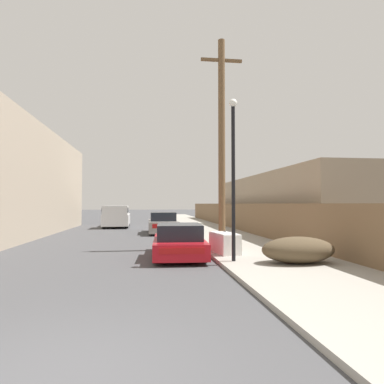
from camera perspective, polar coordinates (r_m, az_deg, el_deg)
sidewalk_curb at (r=27.76m, az=1.62°, el=-5.84°), size 4.20×63.00×0.12m
discarded_fridge at (r=12.78m, az=5.45°, el=-8.44°), size 0.90×1.67×0.76m
parked_sports_car_red at (r=12.54m, az=-2.22°, el=-8.29°), size 1.98×4.40×1.21m
car_parked_mid at (r=22.61m, az=-4.91°, el=-5.23°), size 1.85×4.64×1.39m
pickup_truck at (r=28.70m, az=-12.47°, el=-4.01°), size 2.15×5.50×1.78m
utility_pole at (r=14.89m, az=4.97°, el=8.72°), size 1.80×0.29×8.91m
street_lamp at (r=11.01m, az=6.89°, el=4.11°), size 0.26×0.26×5.18m
brush_pile at (r=11.08m, az=17.28°, el=-9.19°), size 2.28×1.33×0.80m
wooden_fence at (r=24.32m, az=7.62°, el=-4.07°), size 0.08×42.81×1.82m
building_right_house at (r=24.33m, az=16.75°, el=-1.94°), size 6.00×18.38×3.82m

